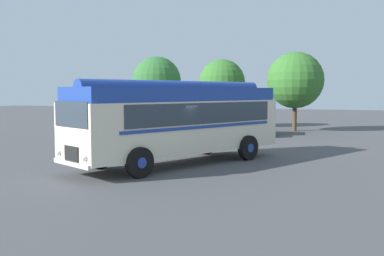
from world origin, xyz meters
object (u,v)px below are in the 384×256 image
Objects in this scene: car_near_left at (217,123)px; box_van at (181,115)px; vintage_bus at (180,119)px; car_mid_left at (258,123)px.

box_van is at bearing 179.16° from car_near_left.
box_van reaches higher than car_near_left.
car_near_left is (-2.07, 12.68, -1.05)m from vintage_bus.
car_near_left is 2.85m from car_mid_left.
box_van is at bearing 110.63° from vintage_bus.
car_mid_left is (0.67, 13.47, -1.05)m from vintage_bus.
car_near_left is at bearing -0.84° from box_van.
vintage_bus reaches higher than box_van.
box_van is at bearing -172.20° from car_mid_left.
car_near_left is at bearing -163.94° from car_mid_left.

